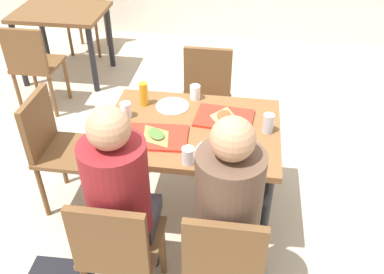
{
  "coord_description": "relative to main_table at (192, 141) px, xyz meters",
  "views": [
    {
      "loc": [
        0.3,
        -2.12,
        2.24
      ],
      "look_at": [
        0.0,
        0.0,
        0.66
      ],
      "focal_mm": 39.66,
      "sensor_mm": 36.0,
      "label": 1
    }
  ],
  "objects": [
    {
      "name": "ground_plane",
      "position": [
        0.0,
        0.0,
        -0.65
      ],
      "size": [
        10.0,
        10.0,
        0.02
      ],
      "primitive_type": "cube",
      "color": "#B7A893"
    },
    {
      "name": "plastic_cup_c",
      "position": [
        -0.43,
        0.06,
        0.15
      ],
      "size": [
        0.07,
        0.07,
        0.1
      ],
      "primitive_type": "cylinder",
      "color": "white",
      "rests_on": "main_table"
    },
    {
      "name": "background_chair_far",
      "position": [
        -1.62,
        2.6,
        -0.12
      ],
      "size": [
        0.4,
        0.4,
        0.87
      ],
      "color": "brown",
      "rests_on": "ground_plane"
    },
    {
      "name": "plastic_cup_b",
      "position": [
        0.03,
        -0.34,
        0.15
      ],
      "size": [
        0.07,
        0.07,
        0.1
      ],
      "primitive_type": "cylinder",
      "color": "white",
      "rests_on": "main_table"
    },
    {
      "name": "person_in_brown_jacket",
      "position": [
        0.27,
        -0.64,
        0.12
      ],
      "size": [
        0.32,
        0.42,
        1.28
      ],
      "color": "#383842",
      "rests_on": "ground_plane"
    },
    {
      "name": "pizza_slice_a",
      "position": [
        -0.2,
        -0.14,
        0.13
      ],
      "size": [
        0.22,
        0.23,
        0.02
      ],
      "color": "#C68C47",
      "rests_on": "tray_red_near"
    },
    {
      "name": "chair_left_end",
      "position": [
        -0.92,
        0.0,
        -0.12
      ],
      "size": [
        0.4,
        0.4,
        0.87
      ],
      "color": "brown",
      "rests_on": "ground_plane"
    },
    {
      "name": "chair_far_side",
      "position": [
        0.0,
        0.78,
        -0.12
      ],
      "size": [
        0.4,
        0.4,
        0.87
      ],
      "color": "brown",
      "rests_on": "ground_plane"
    },
    {
      "name": "pizza_slice_b",
      "position": [
        0.19,
        0.12,
        0.13
      ],
      "size": [
        0.14,
        0.19,
        0.02
      ],
      "color": "#DBAD60",
      "rests_on": "tray_red_far"
    },
    {
      "name": "tray_red_far",
      "position": [
        0.19,
        0.12,
        0.11
      ],
      "size": [
        0.38,
        0.29,
        0.02
      ],
      "primitive_type": "cube",
      "rotation": [
        0.0,
        0.0,
        -0.1
      ],
      "color": "red",
      "rests_on": "main_table"
    },
    {
      "name": "person_in_red",
      "position": [
        -0.27,
        -0.64,
        0.12
      ],
      "size": [
        0.32,
        0.42,
        1.28
      ],
      "color": "#383842",
      "rests_on": "ground_plane"
    },
    {
      "name": "soda_can",
      "position": [
        0.46,
        0.02,
        0.16
      ],
      "size": [
        0.07,
        0.07,
        0.12
      ],
      "primitive_type": "cylinder",
      "color": "#B7BCC6",
      "rests_on": "main_table"
    },
    {
      "name": "paper_plate_center",
      "position": [
        -0.16,
        0.22,
        0.11
      ],
      "size": [
        0.22,
        0.22,
        0.01
      ],
      "primitive_type": "cylinder",
      "color": "white",
      "rests_on": "main_table"
    },
    {
      "name": "main_table",
      "position": [
        0.0,
        0.0,
        0.0
      ],
      "size": [
        1.08,
        0.8,
        0.74
      ],
      "color": "brown",
      "rests_on": "ground_plane"
    },
    {
      "name": "foil_bundle",
      "position": [
        -0.46,
        -0.02,
        0.15
      ],
      "size": [
        0.1,
        0.1,
        0.1
      ],
      "primitive_type": "sphere",
      "color": "silver",
      "rests_on": "main_table"
    },
    {
      "name": "paper_plate_near_edge",
      "position": [
        0.16,
        -0.22,
        0.11
      ],
      "size": [
        0.22,
        0.22,
        0.01
      ],
      "primitive_type": "cylinder",
      "color": "white",
      "rests_on": "main_table"
    },
    {
      "name": "chair_near_left",
      "position": [
        -0.27,
        -0.78,
        -0.12
      ],
      "size": [
        0.4,
        0.4,
        0.87
      ],
      "color": "brown",
      "rests_on": "ground_plane"
    },
    {
      "name": "chair_near_right",
      "position": [
        0.27,
        -0.78,
        -0.12
      ],
      "size": [
        0.4,
        0.4,
        0.87
      ],
      "color": "brown",
      "rests_on": "ground_plane"
    },
    {
      "name": "plastic_cup_a",
      "position": [
        -0.03,
        0.34,
        0.15
      ],
      "size": [
        0.07,
        0.07,
        0.1
      ],
      "primitive_type": "cylinder",
      "color": "white",
      "rests_on": "main_table"
    },
    {
      "name": "background_table",
      "position": [
        -1.62,
        1.87,
        -0.02
      ],
      "size": [
        0.9,
        0.7,
        0.74
      ],
      "color": "brown",
      "rests_on": "ground_plane"
    },
    {
      "name": "background_chair_near",
      "position": [
        -1.62,
        1.13,
        -0.12
      ],
      "size": [
        0.4,
        0.4,
        0.87
      ],
      "color": "brown",
      "rests_on": "ground_plane"
    },
    {
      "name": "condiment_bottle",
      "position": [
        -0.35,
        0.22,
        0.18
      ],
      "size": [
        0.06,
        0.06,
        0.16
      ],
      "primitive_type": "cylinder",
      "color": "orange",
      "rests_on": "main_table"
    },
    {
      "name": "tray_red_near",
      "position": [
        -0.19,
        -0.14,
        0.11
      ],
      "size": [
        0.38,
        0.28,
        0.02
      ],
      "primitive_type": "cube",
      "rotation": [
        0.0,
        0.0,
        0.06
      ],
      "color": "red",
      "rests_on": "main_table"
    }
  ]
}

